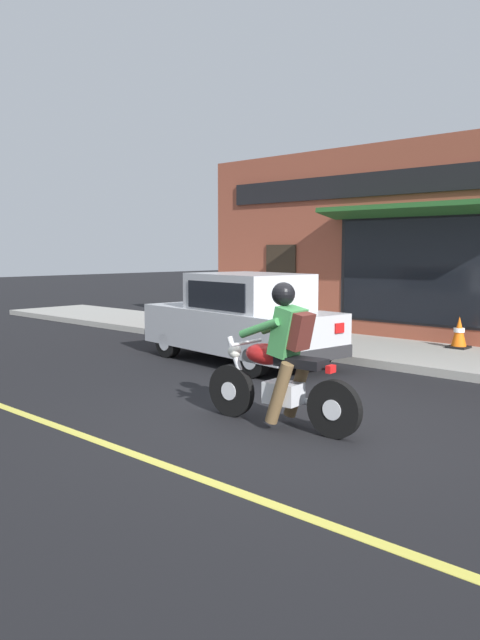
# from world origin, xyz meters

# --- Properties ---
(ground_plane) EXTENTS (80.00, 80.00, 0.00)m
(ground_plane) POSITION_xyz_m (0.00, 0.00, 0.00)
(ground_plane) COLOR black
(sidewalk_curb) EXTENTS (2.60, 22.00, 0.14)m
(sidewalk_curb) POSITION_xyz_m (4.98, 3.00, 0.07)
(sidewalk_curb) COLOR #9E9B93
(sidewalk_curb) RESTS_ON ground
(lane_stripe) EXTENTS (0.12, 19.80, 0.01)m
(lane_stripe) POSITION_xyz_m (-1.80, 3.00, 0.00)
(lane_stripe) COLOR #D1C64C
(lane_stripe) RESTS_ON ground
(storefront_building) EXTENTS (1.25, 9.60, 4.20)m
(storefront_building) POSITION_xyz_m (6.51, 2.65, 2.11)
(storefront_building) COLOR brown
(storefront_building) RESTS_ON ground
(motorcycle_with_rider) EXTENTS (0.59, 2.02, 1.62)m
(motorcycle_with_rider) POSITION_xyz_m (-0.08, 0.10, 0.68)
(motorcycle_with_rider) COLOR black
(motorcycle_with_rider) RESTS_ON ground
(car_hatchback) EXTENTS (2.08, 3.95, 1.57)m
(car_hatchback) POSITION_xyz_m (2.58, 3.17, 0.77)
(car_hatchback) COLOR black
(car_hatchback) RESTS_ON ground
(traffic_cone) EXTENTS (0.36, 0.36, 0.60)m
(traffic_cone) POSITION_xyz_m (5.89, 0.69, 0.43)
(traffic_cone) COLOR black
(traffic_cone) RESTS_ON sidewalk_curb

